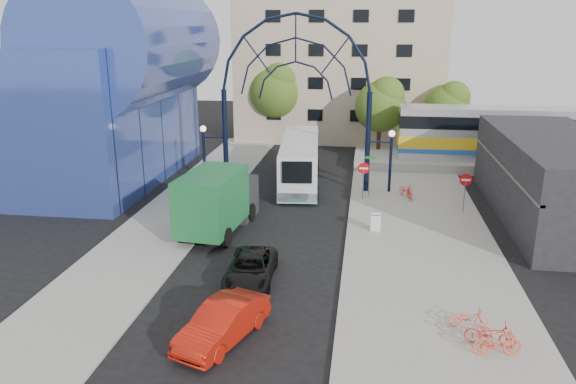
# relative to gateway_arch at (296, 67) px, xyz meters

# --- Properties ---
(ground) EXTENTS (120.00, 120.00, 0.00)m
(ground) POSITION_rel_gateway_arch_xyz_m (0.00, -14.00, -8.56)
(ground) COLOR black
(ground) RESTS_ON ground
(sidewalk_east) EXTENTS (8.00, 56.00, 0.12)m
(sidewalk_east) POSITION_rel_gateway_arch_xyz_m (8.00, -10.00, -8.50)
(sidewalk_east) COLOR gray
(sidewalk_east) RESTS_ON ground
(plaza_west) EXTENTS (5.00, 50.00, 0.12)m
(plaza_west) POSITION_rel_gateway_arch_xyz_m (-6.50, -8.00, -8.50)
(plaza_west) COLOR gray
(plaza_west) RESTS_ON ground
(gateway_arch) EXTENTS (13.64, 0.44, 12.10)m
(gateway_arch) POSITION_rel_gateway_arch_xyz_m (0.00, 0.00, 0.00)
(gateway_arch) COLOR black
(gateway_arch) RESTS_ON ground
(stop_sign) EXTENTS (0.80, 0.07, 2.50)m
(stop_sign) POSITION_rel_gateway_arch_xyz_m (4.80, -2.00, -6.56)
(stop_sign) COLOR slate
(stop_sign) RESTS_ON sidewalk_east
(do_not_enter_sign) EXTENTS (0.76, 0.07, 2.48)m
(do_not_enter_sign) POSITION_rel_gateway_arch_xyz_m (11.00, -4.00, -6.58)
(do_not_enter_sign) COLOR slate
(do_not_enter_sign) RESTS_ON sidewalk_east
(street_name_sign) EXTENTS (0.70, 0.70, 2.80)m
(street_name_sign) POSITION_rel_gateway_arch_xyz_m (5.20, -1.40, -6.43)
(street_name_sign) COLOR slate
(street_name_sign) RESTS_ON sidewalk_east
(sandwich_board) EXTENTS (0.55, 0.61, 0.99)m
(sandwich_board) POSITION_rel_gateway_arch_xyz_m (5.60, -8.02, -7.81)
(sandwich_board) COLOR white
(sandwich_board) RESTS_ON sidewalk_east
(transit_hall) EXTENTS (16.50, 18.00, 14.50)m
(transit_hall) POSITION_rel_gateway_arch_xyz_m (-15.30, 1.00, -1.86)
(transit_hall) COLOR #314596
(transit_hall) RESTS_ON ground
(commercial_block_east) EXTENTS (6.00, 16.00, 5.00)m
(commercial_block_east) POSITION_rel_gateway_arch_xyz_m (16.00, -4.00, -6.06)
(commercial_block_east) COLOR black
(commercial_block_east) RESTS_ON ground
(apartment_block) EXTENTS (20.00, 12.10, 14.00)m
(apartment_block) POSITION_rel_gateway_arch_xyz_m (2.00, 20.97, -1.55)
(apartment_block) COLOR tan
(apartment_block) RESTS_ON ground
(train_platform) EXTENTS (32.00, 5.00, 0.80)m
(train_platform) POSITION_rel_gateway_arch_xyz_m (20.00, 8.00, -8.16)
(train_platform) COLOR gray
(train_platform) RESTS_ON ground
(train_car) EXTENTS (25.10, 3.05, 4.20)m
(train_car) POSITION_rel_gateway_arch_xyz_m (20.00, 8.00, -5.66)
(train_car) COLOR #B7B7BC
(train_car) RESTS_ON train_platform
(tree_north_a) EXTENTS (4.48, 4.48, 7.00)m
(tree_north_a) POSITION_rel_gateway_arch_xyz_m (6.12, 11.93, -3.95)
(tree_north_a) COLOR #382314
(tree_north_a) RESTS_ON ground
(tree_north_b) EXTENTS (5.12, 5.12, 8.00)m
(tree_north_b) POSITION_rel_gateway_arch_xyz_m (-3.88, 15.93, -3.29)
(tree_north_b) COLOR #382314
(tree_north_b) RESTS_ON ground
(tree_north_c) EXTENTS (4.16, 4.16, 6.50)m
(tree_north_c) POSITION_rel_gateway_arch_xyz_m (12.12, 13.93, -4.28)
(tree_north_c) COLOR #382314
(tree_north_c) RESTS_ON ground
(city_bus) EXTENTS (3.62, 11.94, 3.23)m
(city_bus) POSITION_rel_gateway_arch_xyz_m (0.12, 1.84, -6.87)
(city_bus) COLOR silver
(city_bus) RESTS_ON ground
(green_truck) EXTENTS (3.34, 7.40, 3.62)m
(green_truck) POSITION_rel_gateway_arch_xyz_m (-3.24, -8.79, -6.75)
(green_truck) COLOR black
(green_truck) RESTS_ON ground
(black_suv) EXTENTS (2.27, 4.59, 1.25)m
(black_suv) POSITION_rel_gateway_arch_xyz_m (-0.10, -15.07, -7.93)
(black_suv) COLOR black
(black_suv) RESTS_ON ground
(red_sedan) EXTENTS (3.01, 4.76, 1.48)m
(red_sedan) POSITION_rel_gateway_arch_xyz_m (-0.11, -20.15, -7.82)
(red_sedan) COLOR #AB160A
(red_sedan) RESTS_ON ground
(bike_near_a) EXTENTS (1.18, 1.69, 0.84)m
(bike_near_a) POSITION_rel_gateway_arch_xyz_m (7.66, -1.04, -8.02)
(bike_near_a) COLOR #EE3F2F
(bike_near_a) RESTS_ON sidewalk_east
(bike_near_b) EXTENTS (0.65, 1.60, 0.93)m
(bike_near_b) POSITION_rel_gateway_arch_xyz_m (7.92, -1.50, -7.97)
(bike_near_b) COLOR #F74F31
(bike_near_b) RESTS_ON sidewalk_east
(bike_far_a) EXTENTS (1.88, 0.88, 0.95)m
(bike_far_a) POSITION_rel_gateway_arch_xyz_m (9.62, -19.30, -7.96)
(bike_far_a) COLOR red
(bike_far_a) RESTS_ON sidewalk_east
(bike_far_b) EXTENTS (1.79, 0.71, 1.05)m
(bike_far_b) POSITION_rel_gateway_arch_xyz_m (9.74, -19.93, -7.91)
(bike_far_b) COLOR #EC512F
(bike_far_b) RESTS_ON sidewalk_east
(bike_far_c) EXTENTS (1.55, 0.62, 0.80)m
(bike_far_c) POSITION_rel_gateway_arch_xyz_m (9.04, -18.09, -8.04)
(bike_far_c) COLOR #F85331
(bike_far_c) RESTS_ON sidewalk_east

